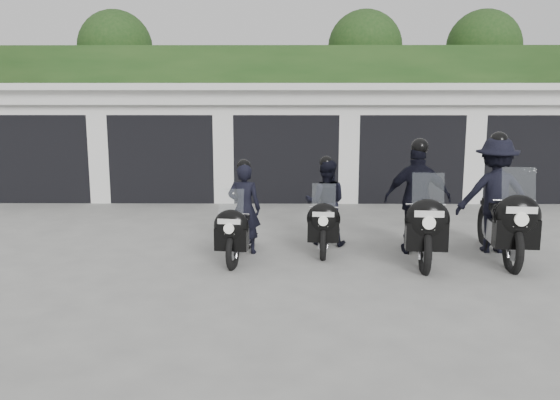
{
  "coord_description": "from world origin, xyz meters",
  "views": [
    {
      "loc": [
        -0.02,
        -9.15,
        2.8
      ],
      "look_at": [
        -0.11,
        0.26,
        1.05
      ],
      "focal_mm": 38.0,
      "sensor_mm": 36.0,
      "label": 1
    }
  ],
  "objects_px": {
    "police_bike_a": "(241,218)",
    "police_bike_d": "(498,202)",
    "police_bike_c": "(419,206)",
    "police_bike_b": "(325,208)"
  },
  "relations": [
    {
      "from": "police_bike_a",
      "to": "police_bike_b",
      "type": "xyz_separation_m",
      "value": [
        1.46,
        0.66,
        0.04
      ]
    },
    {
      "from": "police_bike_a",
      "to": "police_bike_b",
      "type": "bearing_deg",
      "value": 32.37
    },
    {
      "from": "police_bike_c",
      "to": "police_bike_d",
      "type": "relative_size",
      "value": 0.95
    },
    {
      "from": "police_bike_a",
      "to": "police_bike_d",
      "type": "relative_size",
      "value": 0.78
    },
    {
      "from": "police_bike_c",
      "to": "police_bike_b",
      "type": "bearing_deg",
      "value": 164.74
    },
    {
      "from": "police_bike_b",
      "to": "police_bike_d",
      "type": "height_order",
      "value": "police_bike_d"
    },
    {
      "from": "police_bike_d",
      "to": "police_bike_a",
      "type": "bearing_deg",
      "value": -173.05
    },
    {
      "from": "police_bike_b",
      "to": "police_bike_a",
      "type": "bearing_deg",
      "value": -150.05
    },
    {
      "from": "police_bike_a",
      "to": "police_bike_c",
      "type": "distance_m",
      "value": 3.01
    },
    {
      "from": "police_bike_c",
      "to": "police_bike_d",
      "type": "distance_m",
      "value": 1.38
    }
  ]
}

